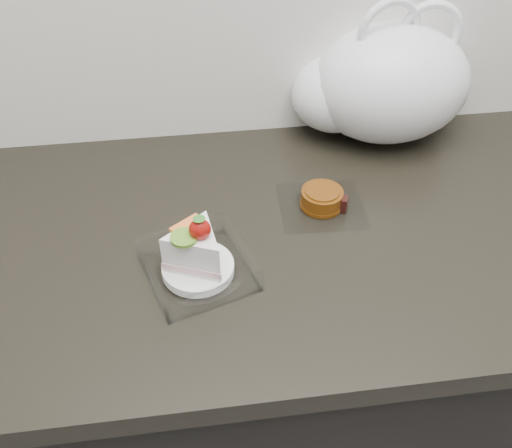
# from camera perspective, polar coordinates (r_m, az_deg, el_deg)

# --- Properties ---
(counter) EXTENTS (2.04, 0.64, 0.90)m
(counter) POSITION_cam_1_polar(r_m,az_deg,el_deg) (1.32, 5.03, -14.77)
(counter) COLOR black
(counter) RESTS_ON ground
(cake_tray) EXTENTS (0.19, 0.19, 0.12)m
(cake_tray) POSITION_cam_1_polar(r_m,az_deg,el_deg) (0.87, -5.89, -3.50)
(cake_tray) COLOR white
(cake_tray) RESTS_ON counter
(mooncake_wrap) EXTENTS (0.15, 0.14, 0.04)m
(mooncake_wrap) POSITION_cam_1_polar(r_m,az_deg,el_deg) (1.00, 6.66, 2.41)
(mooncake_wrap) COLOR white
(mooncake_wrap) RESTS_ON counter
(plastic_bag) EXTENTS (0.35, 0.24, 0.28)m
(plastic_bag) POSITION_cam_1_polar(r_m,az_deg,el_deg) (1.16, 12.29, 13.45)
(plastic_bag) COLOR white
(plastic_bag) RESTS_ON counter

